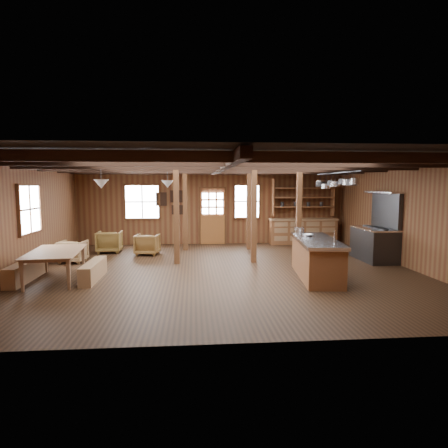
{
  "coord_description": "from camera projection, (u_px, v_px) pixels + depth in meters",
  "views": [
    {
      "loc": [
        -0.74,
        -9.54,
        2.24
      ],
      "look_at": [
        0.11,
        0.59,
        1.16
      ],
      "focal_mm": 30.0,
      "sensor_mm": 36.0,
      "label": 1
    }
  ],
  "objects": [
    {
      "name": "room",
      "position": [
        222.0,
        217.0,
        9.61
      ],
      "size": [
        10.04,
        9.04,
        2.84
      ],
      "color": "black",
      "rests_on": "ground"
    },
    {
      "name": "ceiling_joists",
      "position": [
        221.0,
        167.0,
        9.65
      ],
      "size": [
        9.8,
        8.82,
        0.18
      ],
      "color": "black",
      "rests_on": "ceiling"
    },
    {
      "name": "timber_posts",
      "position": [
        233.0,
        211.0,
        11.71
      ],
      "size": [
        3.95,
        2.35,
        2.8
      ],
      "color": "#472D14",
      "rests_on": "floor"
    },
    {
      "name": "back_door",
      "position": [
        213.0,
        221.0,
        14.07
      ],
      "size": [
        1.02,
        0.08,
        2.15
      ],
      "color": "brown",
      "rests_on": "floor"
    },
    {
      "name": "window_back_left",
      "position": [
        142.0,
        202.0,
        13.79
      ],
      "size": [
        1.32,
        0.06,
        1.32
      ],
      "color": "white",
      "rests_on": "wall_back"
    },
    {
      "name": "window_back_right",
      "position": [
        247.0,
        201.0,
        14.11
      ],
      "size": [
        1.02,
        0.06,
        1.32
      ],
      "color": "white",
      "rests_on": "wall_back"
    },
    {
      "name": "window_left",
      "position": [
        29.0,
        209.0,
        9.67
      ],
      "size": [
        0.14,
        1.24,
        1.32
      ],
      "color": "white",
      "rests_on": "wall_back"
    },
    {
      "name": "notice_boards",
      "position": [
        172.0,
        201.0,
        13.87
      ],
      "size": [
        1.08,
        0.03,
        0.9
      ],
      "color": "silver",
      "rests_on": "wall_back"
    },
    {
      "name": "back_counter",
      "position": [
        303.0,
        228.0,
        14.14
      ],
      "size": [
        2.55,
        0.6,
        2.45
      ],
      "color": "brown",
      "rests_on": "floor"
    },
    {
      "name": "pendant_lamps",
      "position": [
        138.0,
        184.0,
        10.32
      ],
      "size": [
        1.86,
        2.36,
        0.66
      ],
      "color": "#303133",
      "rests_on": "ceiling"
    },
    {
      "name": "pot_rack",
      "position": [
        335.0,
        183.0,
        10.09
      ],
      "size": [
        0.43,
        3.0,
        0.45
      ],
      "color": "#303133",
      "rests_on": "ceiling"
    },
    {
      "name": "kitchen_island",
      "position": [
        316.0,
        258.0,
        8.99
      ],
      "size": [
        1.17,
        2.59,
        1.2
      ],
      "rotation": [
        0.0,
        0.0,
        -0.12
      ],
      "color": "brown",
      "rests_on": "floor"
    },
    {
      "name": "step_stool",
      "position": [
        313.0,
        250.0,
        11.68
      ],
      "size": [
        0.52,
        0.45,
        0.39
      ],
      "primitive_type": "cube",
      "rotation": [
        0.0,
        0.0,
        -0.36
      ],
      "color": "#9A7046",
      "rests_on": "floor"
    },
    {
      "name": "commercial_range",
      "position": [
        376.0,
        238.0,
        11.03
      ],
      "size": [
        0.85,
        1.65,
        2.04
      ],
      "color": "#303133",
      "rests_on": "floor"
    },
    {
      "name": "dining_table",
      "position": [
        58.0,
        266.0,
        8.74
      ],
      "size": [
        1.33,
        2.1,
        0.7
      ],
      "primitive_type": "imported",
      "rotation": [
        0.0,
        0.0,
        1.68
      ],
      "color": "brown",
      "rests_on": "floor"
    },
    {
      "name": "bench_wall",
      "position": [
        25.0,
        271.0,
        8.69
      ],
      "size": [
        0.31,
        1.63,
        0.45
      ],
      "primitive_type": "cube",
      "color": "#9A7046",
      "rests_on": "floor"
    },
    {
      "name": "bench_aisle",
      "position": [
        93.0,
        271.0,
        8.82
      ],
      "size": [
        0.29,
        1.54,
        0.42
      ],
      "primitive_type": "cube",
      "color": "#9A7046",
      "rests_on": "floor"
    },
    {
      "name": "armchair_a",
      "position": [
        109.0,
        242.0,
        12.35
      ],
      "size": [
        0.78,
        0.8,
        0.71
      ],
      "primitive_type": "imported",
      "rotation": [
        0.0,
        0.0,
        3.16
      ],
      "color": "brown",
      "rests_on": "floor"
    },
    {
      "name": "armchair_b",
      "position": [
        147.0,
        244.0,
        11.95
      ],
      "size": [
        0.8,
        0.82,
        0.67
      ],
      "primitive_type": "imported",
      "rotation": [
        0.0,
        0.0,
        3.01
      ],
      "color": "brown",
      "rests_on": "floor"
    },
    {
      "name": "armchair_c",
      "position": [
        73.0,
        251.0,
        10.76
      ],
      "size": [
        0.75,
        0.77,
        0.64
      ],
      "primitive_type": "imported",
      "rotation": [
        0.0,
        0.0,
        3.04
      ],
      "color": "brown",
      "rests_on": "floor"
    },
    {
      "name": "counter_pot",
      "position": [
        299.0,
        231.0,
        9.91
      ],
      "size": [
        0.27,
        0.27,
        0.16
      ],
      "primitive_type": "cylinder",
      "color": "silver",
      "rests_on": "kitchen_island"
    },
    {
      "name": "bowl",
      "position": [
        308.0,
        235.0,
        9.38
      ],
      "size": [
        0.3,
        0.3,
        0.06
      ],
      "primitive_type": "imported",
      "rotation": [
        0.0,
        0.0,
        0.14
      ],
      "color": "silver",
      "rests_on": "kitchen_island"
    }
  ]
}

